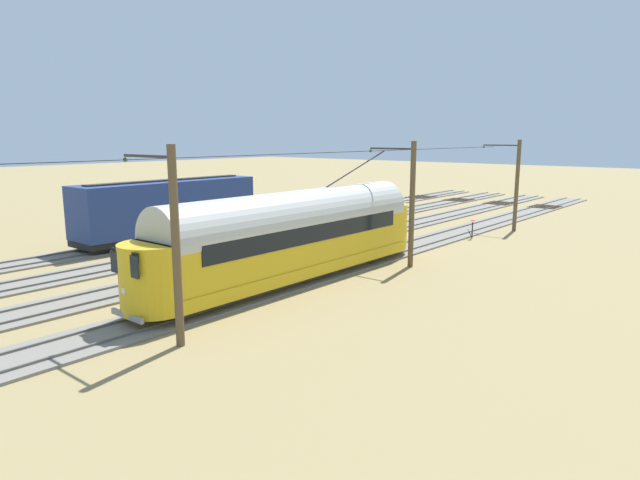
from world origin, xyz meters
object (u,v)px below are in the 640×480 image
(coach_adjacent, at_px, (169,208))
(spare_tie_stack, at_px, (234,218))
(catenary_pole_foreground, at_px, (516,184))
(switch_stand, at_px, (472,228))
(vintage_streetcar, at_px, (295,234))
(catenary_pole_mid_far, at_px, (174,243))
(track_end_bumper, at_px, (366,214))
(catenary_pole_mid_near, at_px, (411,202))

(coach_adjacent, height_order, spare_tie_stack, coach_adjacent)
(catenary_pole_foreground, bearing_deg, switch_stand, 78.70)
(vintage_streetcar, height_order, catenary_pole_mid_far, catenary_pole_mid_far)
(catenary_pole_foreground, height_order, track_end_bumper, catenary_pole_foreground)
(vintage_streetcar, height_order, switch_stand, vintage_streetcar)
(vintage_streetcar, relative_size, track_end_bumper, 9.90)
(vintage_streetcar, relative_size, catenary_pole_mid_near, 2.72)
(vintage_streetcar, distance_m, switch_stand, 16.03)
(coach_adjacent, height_order, catenary_pole_mid_far, catenary_pole_mid_far)
(catenary_pole_foreground, distance_m, switch_stand, 5.63)
(vintage_streetcar, xyz_separation_m, switch_stand, (-1.61, -15.88, -1.56))
(coach_adjacent, bearing_deg, vintage_streetcar, 169.63)
(spare_tie_stack, distance_m, track_end_bumper, 10.90)
(coach_adjacent, relative_size, switch_stand, 10.11)
(catenary_pole_foreground, relative_size, switch_stand, 5.31)
(catenary_pole_mid_near, xyz_separation_m, catenary_pole_mid_far, (0.00, 14.60, 0.00))
(coach_adjacent, bearing_deg, catenary_pole_foreground, -131.48)
(catenary_pole_foreground, distance_m, catenary_pole_mid_far, 29.20)
(catenary_pole_foreground, relative_size, catenary_pole_mid_near, 1.00)
(track_end_bumper, bearing_deg, catenary_pole_mid_far, 113.17)
(catenary_pole_foreground, bearing_deg, vintage_streetcar, 82.92)
(track_end_bumper, bearing_deg, catenary_pole_mid_near, 132.88)
(catenary_pole_mid_near, relative_size, catenary_pole_mid_far, 1.00)
(coach_adjacent, height_order, catenary_pole_mid_near, catenary_pole_mid_near)
(vintage_streetcar, xyz_separation_m, catenary_pole_foreground, (-2.57, -20.70, 1.17))
(switch_stand, height_order, track_end_bumper, switch_stand)
(spare_tie_stack, relative_size, track_end_bumper, 1.33)
(vintage_streetcar, distance_m, track_end_bumper, 20.74)
(coach_adjacent, distance_m, catenary_pole_mid_far, 19.54)
(vintage_streetcar, distance_m, spare_tie_stack, 19.90)
(switch_stand, relative_size, spare_tie_stack, 0.51)
(vintage_streetcar, height_order, coach_adjacent, vintage_streetcar)
(catenary_pole_mid_near, bearing_deg, coach_adjacent, 12.67)
(catenary_pole_foreground, distance_m, catenary_pole_mid_near, 14.60)
(vintage_streetcar, bearing_deg, spare_tie_stack, -32.93)
(spare_tie_stack, bearing_deg, vintage_streetcar, 147.07)
(vintage_streetcar, xyz_separation_m, spare_tie_stack, (16.62, -10.76, -1.99))
(vintage_streetcar, xyz_separation_m, coach_adjacent, (13.54, -2.48, -0.10))
(catenary_pole_mid_far, distance_m, track_end_bumper, 29.62)
(switch_stand, bearing_deg, catenary_pole_mid_near, 95.63)
(coach_adjacent, xyz_separation_m, catenary_pole_mid_near, (-16.11, -3.62, 1.27))
(coach_adjacent, bearing_deg, catenary_pole_mid_near, -167.33)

